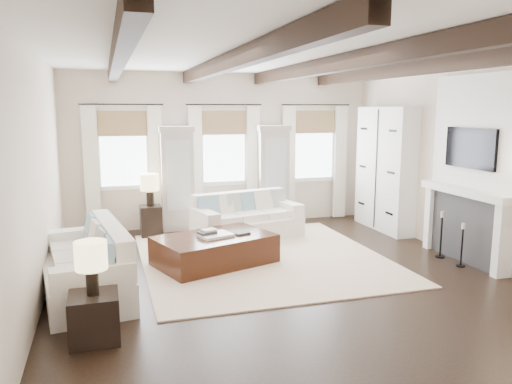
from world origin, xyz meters
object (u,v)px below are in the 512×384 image
object	(u,v)px
sofa_back	(246,220)
sofa_left	(89,267)
side_table_front	(94,317)
ottoman	(215,250)
side_table_back	(151,221)

from	to	relation	value
sofa_back	sofa_left	xyz separation A→B (m)	(-2.82, -2.24, 0.02)
side_table_front	ottoman	bearing A→B (deg)	51.17
sofa_back	side_table_front	bearing A→B (deg)	-126.51
ottoman	side_table_front	xyz separation A→B (m)	(-1.80, -2.24, 0.02)
ottoman	side_table_front	world-z (taller)	side_table_front
sofa_left	ottoman	bearing A→B (deg)	22.67
side_table_back	sofa_left	bearing A→B (deg)	-110.36
sofa_left	side_table_front	size ratio (longest dim) A/B	4.48
sofa_left	side_table_front	distance (m)	1.46
sofa_back	side_table_front	size ratio (longest dim) A/B	4.23
side_table_back	sofa_back	bearing A→B (deg)	-20.50
sofa_back	ottoman	world-z (taller)	sofa_back
side_table_front	side_table_back	distance (m)	4.46
sofa_left	side_table_back	xyz separation A→B (m)	(1.07, 2.90, -0.07)
sofa_left	ottoman	size ratio (longest dim) A/B	1.29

